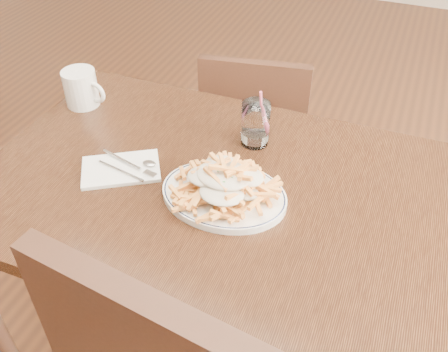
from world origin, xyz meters
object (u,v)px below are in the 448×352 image
at_px(coffee_mug, 82,88).
at_px(table, 216,207).
at_px(chair_far, 255,135).
at_px(loaded_fries, 224,179).
at_px(water_glass, 255,126).
at_px(fries_plate, 224,195).

bearing_deg(coffee_mug, table, -20.93).
relative_size(chair_far, loaded_fries, 2.78).
bearing_deg(chair_far, water_glass, -72.76).
distance_m(chair_far, coffee_mug, 0.69).
relative_size(table, coffee_mug, 8.46).
bearing_deg(water_glass, coffee_mug, -179.52).
bearing_deg(table, loaded_fries, -46.60).
bearing_deg(loaded_fries, fries_plate, -153.43).
relative_size(fries_plate, coffee_mug, 2.18).
height_order(fries_plate, coffee_mug, coffee_mug).
xyz_separation_m(table, water_glass, (0.03, 0.20, 0.13)).
relative_size(fries_plate, water_glass, 1.83).
bearing_deg(fries_plate, coffee_mug, 156.75).
bearing_deg(loaded_fries, chair_far, 101.58).
height_order(table, water_glass, water_glass).
bearing_deg(table, chair_far, 98.87).
height_order(chair_far, fries_plate, chair_far).
bearing_deg(loaded_fries, water_glass, 91.28).
height_order(loaded_fries, water_glass, water_glass).
relative_size(loaded_fries, water_glass, 1.74).
distance_m(table, coffee_mug, 0.57).
distance_m(fries_plate, coffee_mug, 0.61).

